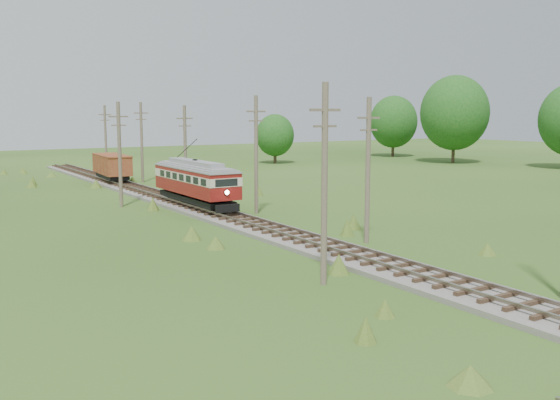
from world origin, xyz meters
TOP-DOWN VIEW (x-y plane):
  - railbed_main at (0.00, 34.00)m, footprint 3.60×96.00m
  - streetcar at (-0.00, 35.15)m, footprint 2.73×11.32m
  - gondola at (0.00, 57.16)m, footprint 3.14×8.15m
  - gravel_pile at (4.90, 51.89)m, footprint 3.39×3.60m
  - utility_pole_r_2 at (3.30, 18.00)m, footprint 1.60×0.30m
  - utility_pole_r_3 at (3.20, 31.00)m, footprint 1.60×0.30m
  - utility_pole_r_4 at (3.00, 44.00)m, footprint 1.60×0.30m
  - utility_pole_r_5 at (3.40, 57.00)m, footprint 1.60×0.30m
  - utility_pole_r_6 at (3.20, 70.00)m, footprint 1.60×0.30m
  - utility_pole_l_a at (-4.20, 12.00)m, footprint 1.60×0.30m
  - utility_pole_l_b at (-4.50, 40.00)m, footprint 1.60×0.30m
  - tree_right_4 at (54.00, 58.00)m, footprint 10.50×10.50m
  - tree_right_5 at (56.00, 74.00)m, footprint 8.40×8.40m
  - tree_mid_b at (30.00, 72.00)m, footprint 5.88×5.88m

SIDE VIEW (x-z plane):
  - railbed_main at x=0.00m, z-range -0.09..0.48m
  - gravel_pile at x=4.90m, z-range -0.04..1.19m
  - gondola at x=0.00m, z-range 0.67..3.32m
  - streetcar at x=0.00m, z-range -0.13..5.02m
  - utility_pole_r_4 at x=3.00m, z-range 0.12..8.52m
  - tree_mid_b at x=30.00m, z-range 0.54..8.12m
  - utility_pole_r_2 at x=3.30m, z-range 0.12..8.72m
  - utility_pole_l_b at x=-4.50m, z-range 0.12..8.72m
  - utility_pole_r_6 at x=3.20m, z-range 0.12..8.82m
  - utility_pole_r_5 at x=3.40m, z-range 0.13..9.03m
  - utility_pole_r_3 at x=3.20m, z-range 0.13..9.13m
  - utility_pole_l_a at x=-4.20m, z-range 0.13..9.13m
  - tree_right_5 at x=56.00m, z-range 0.78..11.60m
  - tree_right_4 at x=54.00m, z-range 0.98..14.51m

